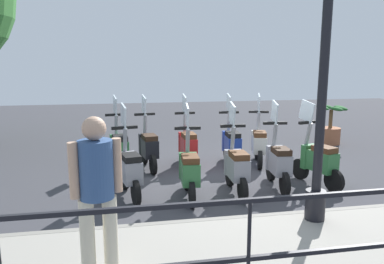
% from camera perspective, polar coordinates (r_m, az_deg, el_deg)
% --- Properties ---
extents(ground_plane, '(28.00, 28.00, 0.00)m').
position_cam_1_polar(ground_plane, '(7.32, 4.17, -7.09)').
color(ground_plane, '#38383D').
extents(promenade_walkway, '(2.20, 20.00, 0.15)m').
position_cam_1_polar(promenade_walkway, '(4.55, 14.93, -17.92)').
color(promenade_walkway, gray).
rests_on(promenade_walkway, ground_plane).
extents(fence_railing, '(0.04, 16.03, 1.07)m').
position_cam_1_polar(fence_railing, '(3.38, 23.47, -13.15)').
color(fence_railing, black).
rests_on(fence_railing, promenade_walkway).
extents(lamp_post_near, '(0.26, 0.90, 4.68)m').
position_cam_1_polar(lamp_post_near, '(5.00, 19.52, 10.21)').
color(lamp_post_near, black).
rests_on(lamp_post_near, promenade_walkway).
extents(pedestrian_distant, '(0.40, 0.47, 1.59)m').
position_cam_1_polar(pedestrian_distant, '(3.63, -14.30, -8.05)').
color(pedestrian_distant, beige).
rests_on(pedestrian_distant, promenade_walkway).
extents(potted_palm, '(1.06, 0.66, 1.05)m').
position_cam_1_polar(potted_palm, '(10.93, 20.30, 0.59)').
color(potted_palm, '#9E5B3D').
rests_on(potted_palm, ground_plane).
extents(scooter_near_0, '(1.20, 0.54, 1.54)m').
position_cam_1_polar(scooter_near_0, '(7.15, 18.59, -4.03)').
color(scooter_near_0, black).
rests_on(scooter_near_0, ground_plane).
extents(scooter_near_1, '(1.23, 0.44, 1.54)m').
position_cam_1_polar(scooter_near_1, '(6.83, 13.00, -4.41)').
color(scooter_near_1, black).
rests_on(scooter_near_1, ground_plane).
extents(scooter_near_2, '(1.23, 0.44, 1.54)m').
position_cam_1_polar(scooter_near_2, '(6.41, 6.77, -5.20)').
color(scooter_near_2, black).
rests_on(scooter_near_2, ground_plane).
extents(scooter_near_3, '(1.23, 0.44, 1.54)m').
position_cam_1_polar(scooter_near_3, '(6.16, -0.42, -5.79)').
color(scooter_near_3, black).
rests_on(scooter_near_3, ground_plane).
extents(scooter_near_4, '(1.22, 0.49, 1.54)m').
position_cam_1_polar(scooter_near_4, '(6.31, -9.51, -5.54)').
color(scooter_near_4, black).
rests_on(scooter_near_4, ground_plane).
extents(scooter_far_0, '(1.20, 0.53, 1.54)m').
position_cam_1_polar(scooter_far_0, '(8.31, 10.14, -1.63)').
color(scooter_far_0, black).
rests_on(scooter_far_0, ground_plane).
extents(scooter_far_1, '(1.23, 0.44, 1.54)m').
position_cam_1_polar(scooter_far_1, '(8.15, 6.00, -1.76)').
color(scooter_far_1, black).
rests_on(scooter_far_1, ground_plane).
extents(scooter_far_2, '(1.23, 0.44, 1.54)m').
position_cam_1_polar(scooter_far_2, '(7.99, -0.69, -1.95)').
color(scooter_far_2, black).
rests_on(scooter_far_2, ground_plane).
extents(scooter_far_3, '(1.23, 0.46, 1.54)m').
position_cam_1_polar(scooter_far_3, '(7.87, -6.68, -2.22)').
color(scooter_far_3, black).
rests_on(scooter_far_3, ground_plane).
extents(scooter_far_4, '(1.23, 0.47, 1.54)m').
position_cam_1_polar(scooter_far_4, '(7.89, -11.05, -2.31)').
color(scooter_far_4, black).
rests_on(scooter_far_4, ground_plane).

